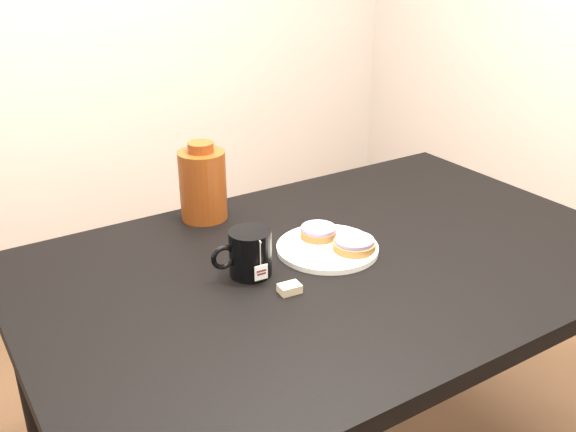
{
  "coord_description": "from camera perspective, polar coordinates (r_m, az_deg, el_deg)",
  "views": [
    {
      "loc": [
        -0.79,
        -1.03,
        1.43
      ],
      "look_at": [
        -0.04,
        0.14,
        0.81
      ],
      "focal_mm": 40.0,
      "sensor_mm": 36.0,
      "label": 1
    }
  ],
  "objects": [
    {
      "name": "bagel_back",
      "position": [
        1.52,
        2.72,
        -1.42
      ],
      "size": [
        0.12,
        0.12,
        0.03
      ],
      "color": "brown",
      "rests_on": "plate"
    },
    {
      "name": "table",
      "position": [
        1.51,
        4.29,
        -6.52
      ],
      "size": [
        1.4,
        0.9,
        0.75
      ],
      "color": "black",
      "rests_on": "ground_plane"
    },
    {
      "name": "teabag_pouch",
      "position": [
        1.33,
        0.15,
        -6.46
      ],
      "size": [
        0.05,
        0.04,
        0.02
      ],
      "primitive_type": "cube",
      "rotation": [
        0.0,
        0.0,
        -0.09
      ],
      "color": "#C6B793",
      "rests_on": "table"
    },
    {
      "name": "mug",
      "position": [
        1.37,
        -3.47,
        -3.29
      ],
      "size": [
        0.14,
        0.1,
        0.1
      ],
      "rotation": [
        0.0,
        0.0,
        -0.07
      ],
      "color": "black",
      "rests_on": "table"
    },
    {
      "name": "bagel_front",
      "position": [
        1.47,
        5.91,
        -2.52
      ],
      "size": [
        0.12,
        0.12,
        0.03
      ],
      "color": "brown",
      "rests_on": "plate"
    },
    {
      "name": "bagel_package",
      "position": [
        1.64,
        -7.58,
        2.84
      ],
      "size": [
        0.14,
        0.14,
        0.2
      ],
      "rotation": [
        0.0,
        0.0,
        -0.21
      ],
      "color": "#56210B",
      "rests_on": "table"
    },
    {
      "name": "plate",
      "position": [
        1.49,
        3.53,
        -2.8
      ],
      "size": [
        0.24,
        0.24,
        0.02
      ],
      "color": "white",
      "rests_on": "table"
    }
  ]
}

